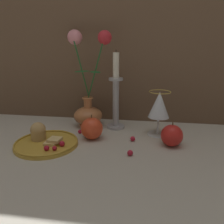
{
  "coord_description": "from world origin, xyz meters",
  "views": [
    {
      "loc": [
        0.12,
        -0.72,
        0.32
      ],
      "look_at": [
        0.01,
        0.02,
        0.1
      ],
      "focal_mm": 35.0,
      "sensor_mm": 36.0,
      "label": 1
    }
  ],
  "objects_px": {
    "candlestick": "(116,97)",
    "apple_beside_vase": "(172,135)",
    "vase": "(88,98)",
    "apple_near_glass": "(92,128)",
    "wine_glass": "(159,106)",
    "plate_with_pastries": "(45,140)"
  },
  "relations": [
    {
      "from": "candlestick",
      "to": "plate_with_pastries",
      "type": "bearing_deg",
      "value": -137.41
    },
    {
      "from": "wine_glass",
      "to": "candlestick",
      "type": "relative_size",
      "value": 0.54
    },
    {
      "from": "vase",
      "to": "apple_beside_vase",
      "type": "bearing_deg",
      "value": -24.57
    },
    {
      "from": "plate_with_pastries",
      "to": "apple_near_glass",
      "type": "distance_m",
      "value": 0.17
    },
    {
      "from": "vase",
      "to": "candlestick",
      "type": "xyz_separation_m",
      "value": [
        0.12,
        -0.0,
        0.01
      ]
    },
    {
      "from": "apple_beside_vase",
      "to": "apple_near_glass",
      "type": "distance_m",
      "value": 0.28
    },
    {
      "from": "plate_with_pastries",
      "to": "candlestick",
      "type": "xyz_separation_m",
      "value": [
        0.22,
        0.2,
        0.11
      ]
    },
    {
      "from": "candlestick",
      "to": "apple_beside_vase",
      "type": "relative_size",
      "value": 3.65
    },
    {
      "from": "wine_glass",
      "to": "apple_near_glass",
      "type": "distance_m",
      "value": 0.26
    },
    {
      "from": "apple_beside_vase",
      "to": "apple_near_glass",
      "type": "height_order",
      "value": "apple_near_glass"
    },
    {
      "from": "wine_glass",
      "to": "plate_with_pastries",
      "type": "bearing_deg",
      "value": -158.65
    },
    {
      "from": "plate_with_pastries",
      "to": "candlestick",
      "type": "relative_size",
      "value": 0.68
    },
    {
      "from": "apple_beside_vase",
      "to": "apple_near_glass",
      "type": "bearing_deg",
      "value": 176.47
    },
    {
      "from": "vase",
      "to": "candlestick",
      "type": "bearing_deg",
      "value": -2.02
    },
    {
      "from": "plate_with_pastries",
      "to": "apple_near_glass",
      "type": "height_order",
      "value": "apple_near_glass"
    },
    {
      "from": "vase",
      "to": "wine_glass",
      "type": "height_order",
      "value": "vase"
    },
    {
      "from": "plate_with_pastries",
      "to": "apple_beside_vase",
      "type": "height_order",
      "value": "apple_beside_vase"
    },
    {
      "from": "vase",
      "to": "plate_with_pastries",
      "type": "relative_size",
      "value": 1.82
    },
    {
      "from": "vase",
      "to": "wine_glass",
      "type": "distance_m",
      "value": 0.29
    },
    {
      "from": "vase",
      "to": "apple_near_glass",
      "type": "xyz_separation_m",
      "value": [
        0.05,
        -0.13,
        -0.08
      ]
    },
    {
      "from": "vase",
      "to": "candlestick",
      "type": "relative_size",
      "value": 1.24
    },
    {
      "from": "plate_with_pastries",
      "to": "candlestick",
      "type": "distance_m",
      "value": 0.32
    }
  ]
}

